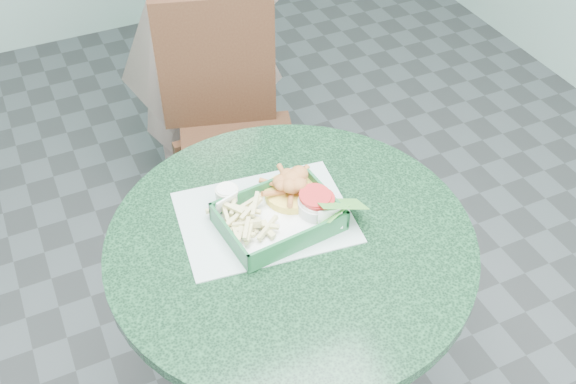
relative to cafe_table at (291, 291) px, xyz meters
name	(u,v)px	position (x,y,z in m)	size (l,w,h in m)	color
cafe_table	(291,291)	(0.00, 0.00, 0.00)	(0.83, 0.83, 0.75)	#353538
dining_chair	(230,121)	(0.14, 0.76, -0.05)	(0.38, 0.38, 0.93)	#442D20
placemat	(265,223)	(-0.03, 0.08, 0.17)	(0.39, 0.29, 0.00)	#AAC1BD
food_basket	(279,226)	(-0.01, 0.04, 0.19)	(0.26, 0.19, 0.05)	#1B5C31
crab_sandwich	(295,193)	(0.06, 0.10, 0.22)	(0.13, 0.13, 0.07)	gold
fries_pile	(243,219)	(-0.08, 0.08, 0.21)	(0.11, 0.12, 0.04)	#D8CD86
sauce_ramekin	(230,196)	(-0.08, 0.15, 0.22)	(0.05, 0.05, 0.03)	beige
garnish_cup	(323,213)	(0.09, 0.02, 0.21)	(0.13, 0.13, 0.05)	silver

